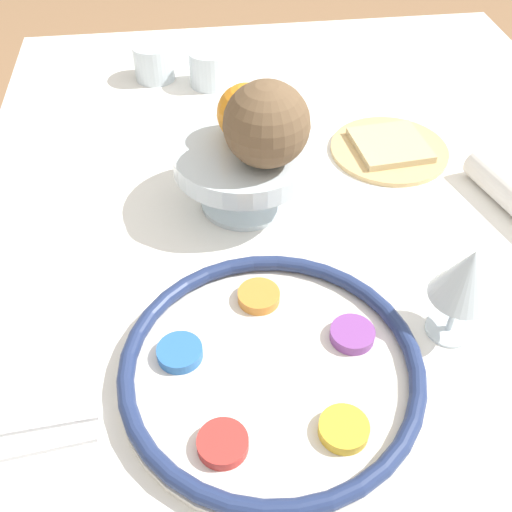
% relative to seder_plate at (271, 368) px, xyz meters
% --- Properties ---
extents(ground_plane, '(8.00, 8.00, 0.00)m').
position_rel_seder_plate_xyz_m(ground_plane, '(0.18, -0.12, -0.73)').
color(ground_plane, '#99704C').
extents(dining_table, '(1.55, 1.07, 0.71)m').
position_rel_seder_plate_xyz_m(dining_table, '(0.18, -0.12, -0.37)').
color(dining_table, white).
rests_on(dining_table, ground_plane).
extents(seder_plate, '(0.35, 0.35, 0.03)m').
position_rel_seder_plate_xyz_m(seder_plate, '(0.00, 0.00, 0.00)').
color(seder_plate, silver).
rests_on(seder_plate, dining_table).
extents(wine_glass, '(0.08, 0.08, 0.14)m').
position_rel_seder_plate_xyz_m(wine_glass, '(0.04, -0.23, 0.08)').
color(wine_glass, silver).
rests_on(wine_glass, dining_table).
extents(fruit_stand, '(0.21, 0.21, 0.10)m').
position_rel_seder_plate_xyz_m(fruit_stand, '(0.32, -0.01, 0.06)').
color(fruit_stand, silver).
rests_on(fruit_stand, dining_table).
extents(orange_fruit, '(0.08, 0.08, 0.08)m').
position_rel_seder_plate_xyz_m(orange_fruit, '(0.34, -0.01, 0.13)').
color(orange_fruit, orange).
rests_on(orange_fruit, fruit_stand).
extents(coconut, '(0.12, 0.12, 0.12)m').
position_rel_seder_plate_xyz_m(coconut, '(0.28, -0.03, 0.14)').
color(coconut, brown).
rests_on(coconut, fruit_stand).
extents(bread_plate, '(0.20, 0.20, 0.02)m').
position_rel_seder_plate_xyz_m(bread_plate, '(0.42, -0.27, -0.01)').
color(bread_plate, tan).
rests_on(bread_plate, dining_table).
extents(napkin_roll, '(0.18, 0.09, 0.05)m').
position_rel_seder_plate_xyz_m(napkin_roll, '(0.26, -0.40, 0.01)').
color(napkin_roll, white).
rests_on(napkin_roll, dining_table).
extents(cup_near, '(0.08, 0.08, 0.07)m').
position_rel_seder_plate_xyz_m(cup_near, '(0.73, 0.13, 0.02)').
color(cup_near, silver).
rests_on(cup_near, dining_table).
extents(cup_mid, '(0.08, 0.08, 0.07)m').
position_rel_seder_plate_xyz_m(cup_mid, '(0.69, 0.02, 0.02)').
color(cup_mid, silver).
rests_on(cup_mid, dining_table).
extents(fork_left, '(0.04, 0.20, 0.01)m').
position_rel_seder_plate_xyz_m(fork_left, '(-0.06, 0.29, -0.01)').
color(fork_left, silver).
rests_on(fork_left, dining_table).
extents(fork_right, '(0.03, 0.20, 0.01)m').
position_rel_seder_plate_xyz_m(fork_right, '(-0.03, 0.29, -0.01)').
color(fork_right, silver).
rests_on(fork_right, dining_table).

